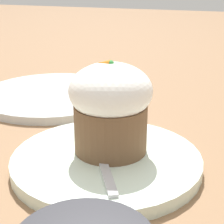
{
  "coord_description": "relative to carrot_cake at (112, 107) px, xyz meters",
  "views": [
    {
      "loc": [
        -0.14,
        0.38,
        0.22
      ],
      "look_at": [
        -0.0,
        -0.02,
        0.07
      ],
      "focal_mm": 60.0,
      "sensor_mm": 36.0,
      "label": 1
    }
  ],
  "objects": [
    {
      "name": "carrot_cake",
      "position": [
        0.0,
        0.0,
        0.0
      ],
      "size": [
        0.1,
        0.1,
        0.11
      ],
      "color": "brown",
      "rests_on": "dessert_plate"
    },
    {
      "name": "ground_plane",
      "position": [
        0.0,
        0.02,
        -0.07
      ],
      "size": [
        4.0,
        4.0,
        0.0
      ],
      "primitive_type": "plane",
      "color": "#846042"
    },
    {
      "name": "dessert_plate",
      "position": [
        0.0,
        0.02,
        -0.06
      ],
      "size": [
        0.23,
        0.23,
        0.02
      ],
      "color": "silver",
      "rests_on": "ground_plane"
    },
    {
      "name": "side_plate",
      "position": [
        0.19,
        -0.2,
        -0.07
      ],
      "size": [
        0.27,
        0.27,
        0.01
      ],
      "color": "silver",
      "rests_on": "ground_plane"
    },
    {
      "name": "spoon",
      "position": [
        0.01,
        0.02,
        -0.05
      ],
      "size": [
        0.09,
        0.13,
        0.01
      ],
      "color": "#B7B7BC",
      "rests_on": "dessert_plate"
    }
  ]
}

